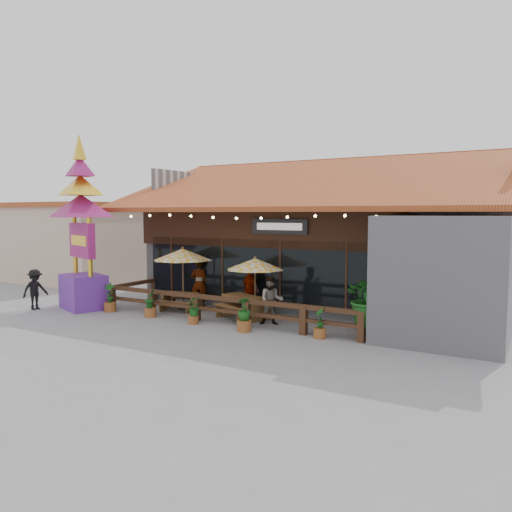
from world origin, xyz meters
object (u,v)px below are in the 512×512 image
Objects in this scene: thai_sign_tower at (81,210)px; tropical_plant at (370,299)px; umbrella_left at (183,255)px; picnic_table_right at (243,303)px; umbrella_right at (255,264)px; picnic_table_left at (180,298)px; pedestrian at (35,289)px.

tropical_plant is at bearing 4.44° from thai_sign_tower.
umbrella_left reaches higher than picnic_table_right.
picnic_table_left is (-3.18, -0.16, -1.45)m from umbrella_right.
tropical_plant is (7.55, -0.76, 0.74)m from picnic_table_left.
umbrella_right reaches higher than pedestrian.
pedestrian is (-8.08, -2.79, -1.13)m from umbrella_right.
picnic_table_right is at bearing 171.75° from tropical_plant.
umbrella_left is 3.22m from picnic_table_right.
pedestrian is at bearing -161.72° from picnic_table_right.
picnic_table_left is at bearing -106.40° from umbrella_left.
umbrella_left is at bearing -54.33° from pedestrian.
umbrella_right is 8.63m from pedestrian.
umbrella_left reaches higher than pedestrian.
thai_sign_tower is at bearing -154.74° from picnic_table_left.
picnic_table_left is 0.22× the size of thai_sign_tower.
picnic_table_left is at bearing -55.30° from pedestrian.
umbrella_left is 1.89× the size of picnic_table_left.
thai_sign_tower is (-6.27, -1.53, 3.24)m from picnic_table_right.
umbrella_right is at bearing 2.79° from picnic_table_left.
umbrella_right is 0.34× the size of thai_sign_tower.
umbrella_left is 1.22× the size of umbrella_right.
umbrella_right is at bearing 168.13° from tropical_plant.
picnic_table_right is at bearing 13.76° from thai_sign_tower.
umbrella_right is 1.17× the size of tropical_plant.
picnic_table_left is 5.04m from thai_sign_tower.
picnic_table_left is (-0.04, -0.13, -1.66)m from umbrella_left.
tropical_plant is at bearing -5.77° from picnic_table_left.
picnic_table_left is at bearing 25.26° from thai_sign_tower.
umbrella_left is at bearing 175.71° from picnic_table_right.
umbrella_left is at bearing 73.60° from picnic_table_left.
picnic_table_right is 1.37× the size of pedestrian.
umbrella_left is at bearing -179.55° from umbrella_right.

